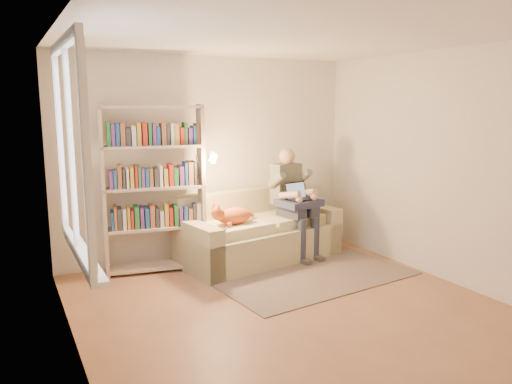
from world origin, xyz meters
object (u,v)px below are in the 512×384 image
sofa (258,235)px  bookshelf (154,181)px  cat (231,216)px  laptop (297,195)px  person (292,196)px

sofa → bookshelf: (-1.30, 0.15, 0.78)m
cat → bookshelf: 1.01m
sofa → cat: (-0.47, -0.21, 0.35)m
cat → laptop: 0.96m
sofa → cat: size_ratio=3.27×
person → laptop: bearing=-99.5°
sofa → laptop: laptop is taller
bookshelf → person: bearing=1.9°
sofa → bookshelf: size_ratio=1.10×
person → bookshelf: bearing=163.2°
sofa → person: 0.68m
sofa → person: bearing=-19.0°
person → bookshelf: (-1.77, 0.24, 0.29)m
cat → laptop: (0.94, 0.01, 0.17)m
person → cat: size_ratio=2.13×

